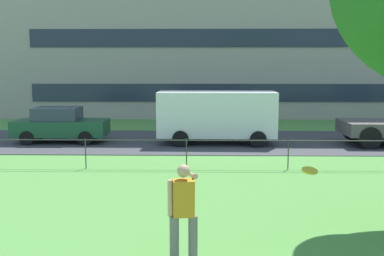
{
  "coord_description": "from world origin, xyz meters",
  "views": [
    {
      "loc": [
        -1.17,
        -1.11,
        3.36
      ],
      "look_at": [
        -1.4,
        10.04,
        1.84
      ],
      "focal_mm": 43.29,
      "sensor_mm": 36.0,
      "label": 1
    }
  ],
  "objects_px": {
    "panel_van_far_right": "(217,114)",
    "car_dark_green_left": "(60,125)",
    "frisbee": "(310,171)",
    "person_thrower": "(183,210)"
  },
  "relations": [
    {
      "from": "person_thrower",
      "to": "panel_van_far_right",
      "type": "relative_size",
      "value": 0.34
    },
    {
      "from": "car_dark_green_left",
      "to": "panel_van_far_right",
      "type": "distance_m",
      "value": 6.87
    },
    {
      "from": "person_thrower",
      "to": "car_dark_green_left",
      "type": "xyz_separation_m",
      "value": [
        -5.87,
        12.4,
        -0.15
      ]
    },
    {
      "from": "person_thrower",
      "to": "car_dark_green_left",
      "type": "distance_m",
      "value": 13.72
    },
    {
      "from": "person_thrower",
      "to": "panel_van_far_right",
      "type": "height_order",
      "value": "panel_van_far_right"
    },
    {
      "from": "car_dark_green_left",
      "to": "panel_van_far_right",
      "type": "bearing_deg",
      "value": -1.58
    },
    {
      "from": "panel_van_far_right",
      "to": "car_dark_green_left",
      "type": "bearing_deg",
      "value": 178.42
    },
    {
      "from": "person_thrower",
      "to": "car_dark_green_left",
      "type": "relative_size",
      "value": 0.43
    },
    {
      "from": "frisbee",
      "to": "panel_van_far_right",
      "type": "bearing_deg",
      "value": 95.32
    },
    {
      "from": "person_thrower",
      "to": "frisbee",
      "type": "distance_m",
      "value": 2.22
    }
  ]
}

